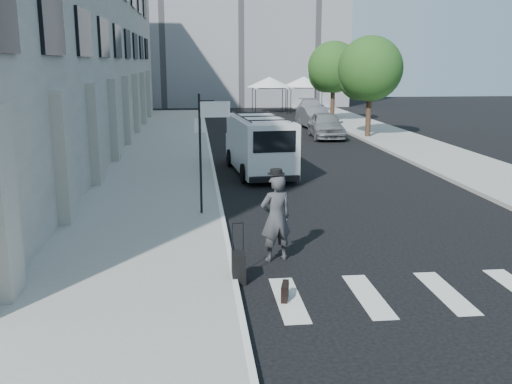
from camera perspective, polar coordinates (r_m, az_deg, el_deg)
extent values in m
plane|color=black|center=(14.28, 5.29, -5.68)|extent=(120.00, 120.00, 0.00)
cube|color=gray|center=(29.63, -9.02, 4.11)|extent=(4.50, 48.00, 0.15)
cube|color=gray|center=(35.55, 13.24, 5.38)|extent=(4.00, 56.00, 0.15)
cube|color=gray|center=(32.49, -22.55, 14.56)|extent=(10.00, 44.00, 12.00)
cylinder|color=black|center=(16.67, -5.59, 3.75)|extent=(0.07, 0.07, 3.50)
cube|color=white|center=(16.57, -5.65, 6.66)|extent=(0.30, 0.03, 0.42)
cube|color=white|center=(16.52, -4.11, 8.24)|extent=(0.85, 0.06, 0.45)
cylinder|color=black|center=(34.97, 11.17, 7.54)|extent=(0.32, 0.32, 2.80)
sphere|color=#1E4D19|center=(34.83, 11.37, 12.01)|extent=(3.80, 3.80, 3.80)
sphere|color=#1E4D19|center=(35.30, 10.40, 11.14)|extent=(2.66, 2.66, 2.66)
cylinder|color=black|center=(43.62, 7.66, 8.69)|extent=(0.32, 0.32, 2.80)
sphere|color=#1E4D19|center=(43.51, 7.77, 12.28)|extent=(3.80, 3.80, 3.80)
sphere|color=#1E4D19|center=(44.01, 7.04, 11.57)|extent=(2.66, 2.66, 2.66)
cylinder|color=black|center=(50.26, -0.04, 9.01)|extent=(0.06, 0.06, 2.20)
cylinder|color=black|center=(50.63, 3.15, 9.02)|extent=(0.06, 0.06, 2.20)
cylinder|color=black|center=(53.04, -0.37, 9.22)|extent=(0.06, 0.06, 2.20)
cylinder|color=black|center=(53.39, 2.66, 9.23)|extent=(0.06, 0.06, 2.20)
cube|color=white|center=(51.75, 1.35, 10.40)|extent=(3.00, 3.00, 0.12)
cone|color=white|center=(51.73, 1.36, 10.95)|extent=(4.00, 4.00, 0.90)
cylinder|color=black|center=(51.19, 3.50, 9.06)|extent=(0.06, 0.06, 2.20)
cylinder|color=black|center=(51.73, 6.60, 9.04)|extent=(0.06, 0.06, 2.20)
cylinder|color=black|center=(53.95, 3.00, 9.26)|extent=(0.06, 0.06, 2.20)
cylinder|color=black|center=(54.46, 5.95, 9.25)|extent=(0.06, 0.06, 2.20)
cube|color=white|center=(52.75, 4.79, 10.41)|extent=(3.00, 3.00, 0.12)
cone|color=white|center=(52.73, 4.80, 10.95)|extent=(4.00, 4.00, 0.90)
imported|color=#39393C|center=(13.14, 2.00, -2.60)|extent=(0.85, 0.67, 2.05)
cube|color=black|center=(11.27, 2.91, -9.91)|extent=(0.22, 0.46, 0.34)
cube|color=black|center=(12.05, -1.75, -7.56)|extent=(0.29, 0.45, 0.65)
cylinder|color=black|center=(12.04, -2.37, -4.52)|extent=(0.02, 0.02, 0.62)
cylinder|color=black|center=(12.05, -1.30, -4.50)|extent=(0.02, 0.02, 0.62)
cube|color=black|center=(11.96, -1.84, -3.12)|extent=(0.25, 0.03, 0.03)
cube|color=silver|center=(23.47, 0.40, 4.85)|extent=(2.43, 5.51, 2.09)
cube|color=silver|center=(26.39, -0.86, 4.66)|extent=(1.96, 1.05, 1.09)
cube|color=black|center=(20.83, 1.85, 5.05)|extent=(1.59, 0.21, 0.79)
cylinder|color=black|center=(25.28, -2.55, 3.44)|extent=(0.34, 0.78, 0.75)
cylinder|color=black|center=(25.62, 1.64, 3.57)|extent=(0.34, 0.78, 0.75)
cylinder|color=black|center=(21.71, -1.12, 1.87)|extent=(0.34, 0.78, 0.75)
cylinder|color=black|center=(22.10, 3.71, 2.05)|extent=(0.34, 0.78, 0.75)
imported|color=gray|center=(34.96, 7.00, 6.68)|extent=(2.17, 4.74, 1.57)
imported|color=#5C5E64|center=(39.89, 5.87, 7.40)|extent=(1.97, 4.61, 1.48)
imported|color=#9EA0A5|center=(47.55, 5.50, 8.31)|extent=(2.77, 5.42, 1.51)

